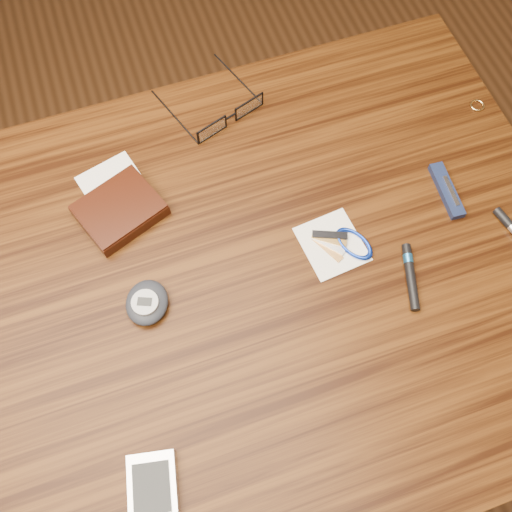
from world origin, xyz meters
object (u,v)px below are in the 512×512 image
Objects in this scene: wallet_and_card at (119,209)px; pda_phone at (153,500)px; notepad_keys at (343,244)px; pedometer at (147,303)px; eyeglasses at (228,115)px; desk at (219,316)px; pocket_knife at (447,190)px.

pda_phone is at bearing -97.71° from wallet_and_card.
pedometer is at bearing 179.78° from notepad_keys.
eyeglasses reaches higher than pedometer.
pedometer is (0.00, -0.14, -0.00)m from wallet_and_card.
pedometer is at bearing 174.31° from desk.
pedometer reaches higher than pocket_knife.
eyeglasses is 0.31m from pedometer.
pocket_knife is (0.44, 0.03, -0.01)m from pedometer.
desk is at bearing -60.04° from wallet_and_card.
wallet_and_card reaches higher than pocket_knife.
notepad_keys is (0.08, -0.25, -0.01)m from eyeglasses.
eyeglasses is 1.77× the size of pocket_knife.
pocket_knife is (0.17, 0.03, 0.00)m from notepad_keys.
wallet_and_card is 1.02× the size of eyeglasses.
pedometer reaches higher than desk.
desk is 0.21m from wallet_and_card.
eyeglasses is (0.19, 0.10, 0.00)m from wallet_and_card.
eyeglasses is at bearing 52.77° from pedometer.
pda_phone is 0.23m from pedometer.
eyeglasses is at bearing 63.20° from pda_phone.
notepad_keys is (0.32, 0.23, -0.00)m from pda_phone.
eyeglasses reaches higher than desk.
wallet_and_card is at bearing 119.96° from desk.
desk is 0.37m from pocket_knife.
pda_phone is 1.40× the size of pedometer.
desk is at bearing 57.69° from pda_phone.
pda_phone is (-0.05, -0.37, -0.00)m from wallet_and_card.
wallet_and_card is 0.46m from pocket_knife.
eyeglasses is 1.43× the size of pda_phone.
eyeglasses reaches higher than wallet_and_card.
wallet_and_card is at bearing -151.53° from eyeglasses.
pda_phone is 0.55m from pocket_knife.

